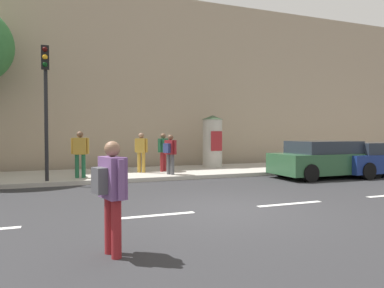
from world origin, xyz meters
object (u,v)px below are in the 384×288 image
at_px(poster_column, 212,141).
at_px(pedestrian_with_backpack, 163,149).
at_px(parked_car_blue, 375,159).
at_px(parked_car_red, 326,160).
at_px(pedestrian_with_bag, 170,151).
at_px(pedestrian_in_red_top, 80,150).
at_px(traffic_light, 46,91).
at_px(pedestrian_near_pole, 111,187).
at_px(pedestrian_in_dark_shirt, 141,150).

xyz_separation_m(poster_column, pedestrian_with_backpack, (-2.68, -1.03, -0.30)).
bearing_deg(parked_car_blue, parked_car_red, 175.05).
bearing_deg(poster_column, pedestrian_with_bag, -141.35).
height_order(poster_column, parked_car_red, poster_column).
bearing_deg(pedestrian_in_red_top, poster_column, 18.60).
bearing_deg(parked_car_red, traffic_light, 171.96).
bearing_deg(traffic_light, poster_column, 20.06).
bearing_deg(pedestrian_with_backpack, parked_car_red, -27.38).
distance_m(pedestrian_with_bag, pedestrian_in_red_top, 3.27).
bearing_deg(pedestrian_near_pole, parked_car_blue, 26.67).
xyz_separation_m(pedestrian_in_red_top, pedestrian_in_dark_shirt, (2.39, 0.89, -0.05)).
distance_m(poster_column, pedestrian_with_bag, 3.53).
height_order(traffic_light, poster_column, traffic_light).
relative_size(traffic_light, pedestrian_in_dark_shirt, 2.76).
bearing_deg(traffic_light, parked_car_blue, -7.47).
relative_size(poster_column, pedestrian_in_red_top, 1.46).
xyz_separation_m(pedestrian_with_backpack, parked_car_red, (5.78, -2.99, -0.38)).
xyz_separation_m(pedestrian_in_dark_shirt, parked_car_blue, (9.05, -3.10, -0.41)).
bearing_deg(pedestrian_with_bag, poster_column, 38.65).
distance_m(pedestrian_with_bag, parked_car_blue, 8.43).
xyz_separation_m(poster_column, parked_car_red, (3.10, -4.03, -0.68)).
relative_size(pedestrian_with_bag, pedestrian_in_dark_shirt, 0.96).
bearing_deg(pedestrian_in_red_top, parked_car_red, -12.41).
height_order(traffic_light, pedestrian_with_backpack, traffic_light).
bearing_deg(parked_car_blue, pedestrian_near_pole, -153.33).
bearing_deg(pedestrian_with_backpack, pedestrian_near_pole, -110.36).
bearing_deg(parked_car_red, poster_column, 127.56).
xyz_separation_m(pedestrian_near_pole, pedestrian_in_red_top, (-0.02, 7.94, 0.14)).
bearing_deg(pedestrian_near_pole, pedestrian_in_dark_shirt, 74.99).
relative_size(poster_column, pedestrian_with_bag, 1.58).
xyz_separation_m(pedestrian_with_bag, parked_car_red, (5.84, -1.83, -0.36)).
height_order(pedestrian_near_pole, pedestrian_with_backpack, pedestrian_with_backpack).
xyz_separation_m(poster_column, pedestrian_in_dark_shirt, (-3.63, -1.13, -0.31)).
relative_size(pedestrian_with_backpack, pedestrian_in_red_top, 0.95).
height_order(pedestrian_in_red_top, parked_car_red, pedestrian_in_red_top).
xyz_separation_m(pedestrian_near_pole, parked_car_red, (9.10, 5.94, -0.28)).
distance_m(traffic_light, poster_column, 7.75).
height_order(parked_car_red, parked_car_blue, parked_car_red).
distance_m(pedestrian_near_pole, parked_car_red, 10.86).
bearing_deg(poster_column, pedestrian_in_dark_shirt, -162.70).
xyz_separation_m(traffic_light, pedestrian_with_backpack, (4.41, 1.55, -2.03)).
xyz_separation_m(traffic_light, pedestrian_in_dark_shirt, (3.47, 1.46, -2.03)).
distance_m(traffic_light, parked_car_red, 10.57).
xyz_separation_m(pedestrian_in_dark_shirt, parked_car_red, (6.73, -2.90, -0.37)).
relative_size(parked_car_red, parked_car_blue, 1.09).
bearing_deg(traffic_light, pedestrian_near_pole, -81.55).
distance_m(poster_column, pedestrian_with_backpack, 2.89).
height_order(pedestrian_in_red_top, parked_car_blue, pedestrian_in_red_top).
relative_size(poster_column, pedestrian_in_dark_shirt, 1.52).
bearing_deg(pedestrian_near_pole, pedestrian_with_bag, 67.30).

